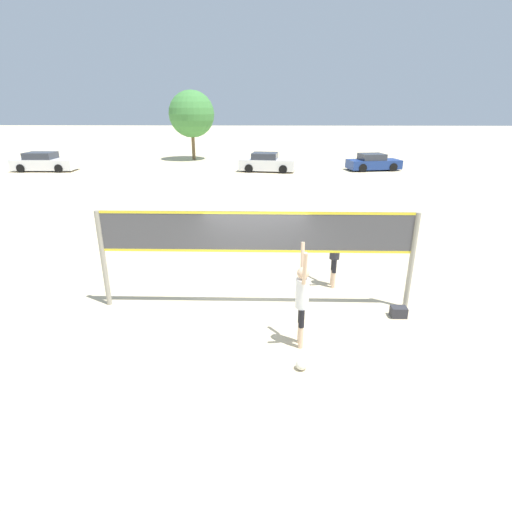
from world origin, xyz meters
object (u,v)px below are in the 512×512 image
tree_left_cluster (192,114)px  player_spiker (302,295)px  volleyball (301,364)px  gear_bag (399,312)px  player_blocker (335,250)px  parked_car_mid (373,163)px  volleyball_net (256,241)px  parked_car_near (44,162)px  parked_car_far (267,163)px

tree_left_cluster → player_spiker: bearing=-76.3°
volleyball → gear_bag: 3.36m
player_blocker → gear_bag: size_ratio=5.51×
player_spiker → volleyball: bearing=177.2°
parked_car_mid → volleyball_net: bearing=-120.9°
parked_car_near → tree_left_cluster: size_ratio=0.77×
parked_car_mid → parked_car_near: bearing=172.0°
gear_bag → parked_car_mid: size_ratio=0.09×
volleyball_net → tree_left_cluster: bearing=102.7°
parked_car_near → parked_car_far: parked_car_near is taller
volleyball_net → volleyball: size_ratio=34.83×
tree_left_cluster → gear_bag: bearing=-71.4°
player_spiker → parked_car_far: bearing=1.6°
player_spiker → gear_bag: bearing=-62.6°
parked_car_mid → gear_bag: bearing=-112.8°
parked_car_mid → parked_car_far: bearing=175.3°
parked_car_mid → tree_left_cluster: 17.21m
player_blocker → parked_car_mid: size_ratio=0.48×
parked_car_far → tree_left_cluster: tree_left_cluster is taller
player_spiker → parked_car_near: (-18.39, 24.35, -0.54)m
player_spiker → parked_car_near: player_spiker is taller
player_blocker → gear_bag: 2.41m
player_blocker → gear_bag: (1.35, -1.75, -0.97)m
volleyball_net → player_blocker: (2.18, 1.26, -0.68)m
volleyball_net → volleyball: (0.96, -2.65, -1.67)m
volleyball → parked_car_near: bearing=126.1°
tree_left_cluster → volleyball: bearing=-76.7°
parked_car_far → tree_left_cluster: bearing=142.6°
player_blocker → parked_car_mid: (6.68, 22.33, -0.51)m
volleyball_net → parked_car_far: size_ratio=1.73×
volleyball_net → tree_left_cluster: size_ratio=1.25×
player_spiker → player_blocker: player_spiker is taller
parked_car_mid → tree_left_cluster: bearing=147.5°
volleyball → parked_car_near: 31.18m
player_spiker → parked_car_near: bearing=37.1°
parked_car_near → parked_car_mid: parked_car_near is taller
volleyball_net → player_blocker: size_ratio=3.74×
gear_bag → parked_car_far: 23.47m
player_spiker → volleyball: player_spiker is taller
gear_bag → parked_car_near: size_ratio=0.08×
tree_left_cluster → parked_car_mid: bearing=-22.2°
volleyball_net → parked_car_mid: volleyball_net is taller
volleyball_net → gear_bag: bearing=-7.9°
parked_car_near → parked_car_mid: (26.25, 1.04, -0.07)m
volleyball_net → parked_car_near: bearing=127.6°
gear_bag → parked_car_far: (-3.21, 23.24, 0.52)m
volleyball_net → volleyball: 3.28m
gear_bag → player_spiker: bearing=-152.6°
player_blocker → tree_left_cluster: size_ratio=0.33×
player_spiker → tree_left_cluster: tree_left_cluster is taller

